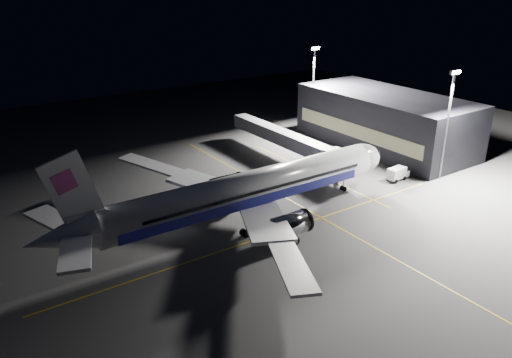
{
  "coord_description": "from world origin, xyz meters",
  "views": [
    {
      "loc": [
        -39.26,
        -59.5,
        36.11
      ],
      "look_at": [
        2.33,
        1.41,
        6.0
      ],
      "focal_mm": 35.0,
      "sensor_mm": 36.0,
      "label": 1
    }
  ],
  "objects": [
    {
      "name": "guide_line_cross",
      "position": [
        0.0,
        -6.0,
        0.01
      ],
      "size": [
        70.0,
        0.25,
        0.01
      ],
      "primitive_type": "cube",
      "color": "gold",
      "rests_on": "ground"
    },
    {
      "name": "guide_line_main",
      "position": [
        10.0,
        0.0,
        0.01
      ],
      "size": [
        0.25,
        80.0,
        0.01
      ],
      "primitive_type": "cube",
      "color": "gold",
      "rests_on": "ground"
    },
    {
      "name": "floodlight_mast_south",
      "position": [
        40.0,
        -6.01,
        12.37
      ],
      "size": [
        2.4,
        0.67,
        20.7
      ],
      "color": "#59595E",
      "rests_on": "ground"
    },
    {
      "name": "ground",
      "position": [
        0.0,
        0.0,
        0.0
      ],
      "size": [
        200.0,
        200.0,
        0.0
      ],
      "primitive_type": "plane",
      "color": "#4C4C4F",
      "rests_on": "ground"
    },
    {
      "name": "service_truck",
      "position": [
        32.76,
        -1.96,
        1.33
      ],
      "size": [
        5.02,
        2.48,
        2.49
      ],
      "rotation": [
        0.0,
        0.0,
        0.08
      ],
      "color": "white",
      "rests_on": "ground"
    },
    {
      "name": "jet_bridge",
      "position": [
        22.0,
        18.06,
        4.58
      ],
      "size": [
        3.6,
        34.4,
        6.3
      ],
      "color": "#B2B2B7",
      "rests_on": "ground"
    },
    {
      "name": "safety_cone_c",
      "position": [
        -2.76,
        13.45,
        0.3
      ],
      "size": [
        0.4,
        0.4,
        0.6
      ],
      "primitive_type": "cone",
      "color": "#EA3F09",
      "rests_on": "ground"
    },
    {
      "name": "terminal",
      "position": [
        45.98,
        14.0,
        6.0
      ],
      "size": [
        18.12,
        40.0,
        12.0
      ],
      "color": "black",
      "rests_on": "ground"
    },
    {
      "name": "safety_cone_a",
      "position": [
        2.26,
        10.1,
        0.27
      ],
      "size": [
        0.35,
        0.35,
        0.53
      ],
      "primitive_type": "cone",
      "color": "#EA3F09",
      "rests_on": "ground"
    },
    {
      "name": "guide_line_side",
      "position": [
        22.0,
        10.0,
        0.01
      ],
      "size": [
        0.25,
        40.0,
        0.01
      ],
      "primitive_type": "cube",
      "color": "gold",
      "rests_on": "ground"
    },
    {
      "name": "airliner",
      "position": [
        -1.08,
        0.0,
        5.16
      ],
      "size": [
        61.48,
        54.22,
        16.64
      ],
      "color": "silver",
      "rests_on": "ground"
    },
    {
      "name": "safety_cone_b",
      "position": [
        0.57,
        9.81,
        0.32
      ],
      "size": [
        0.43,
        0.43,
        0.65
      ],
      "primitive_type": "cone",
      "color": "#EA3F09",
      "rests_on": "ground"
    },
    {
      "name": "floodlight_mast_north",
      "position": [
        40.0,
        31.99,
        12.37
      ],
      "size": [
        2.4,
        0.68,
        20.7
      ],
      "color": "#59595E",
      "rests_on": "ground"
    },
    {
      "name": "baggage_tug",
      "position": [
        -11.48,
        12.69,
        0.88
      ],
      "size": [
        2.86,
        2.4,
        1.92
      ],
      "rotation": [
        0.0,
        0.0,
        -0.12
      ],
      "color": "black",
      "rests_on": "ground"
    }
  ]
}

